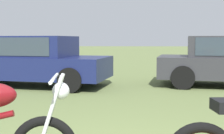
{
  "coord_description": "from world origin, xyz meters",
  "views": [
    {
      "loc": [
        0.1,
        -2.72,
        1.33
      ],
      "look_at": [
        -0.24,
        2.28,
        0.89
      ],
      "focal_mm": 49.84,
      "sensor_mm": 36.0,
      "label": 1
    }
  ],
  "objects": [
    {
      "name": "car_navy",
      "position": [
        -2.95,
        6.04,
        0.83
      ],
      "size": [
        4.52,
        2.51,
        1.43
      ],
      "rotation": [
        0.0,
        0.0,
        -0.16
      ],
      "color": "#161E4C",
      "rests_on": "ground"
    }
  ]
}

